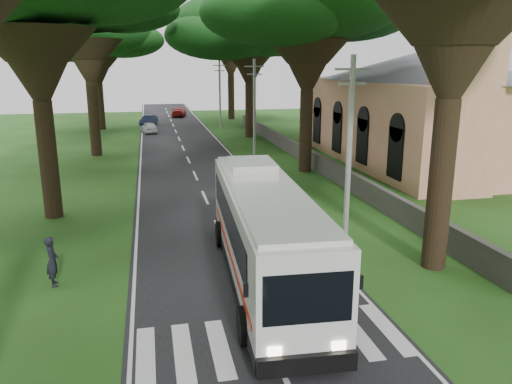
{
  "coord_description": "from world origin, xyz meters",
  "views": [
    {
      "loc": [
        -2.99,
        -14.17,
        7.63
      ],
      "look_at": [
        1.42,
        6.39,
        2.2
      ],
      "focal_mm": 35.0,
      "sensor_mm": 36.0,
      "label": 1
    }
  ],
  "objects_px": {
    "pole_far": "(220,93)",
    "distant_car_b": "(149,120)",
    "church": "(422,100)",
    "distant_car_c": "(179,112)",
    "pole_near": "(349,145)",
    "pedestrian": "(52,261)",
    "distant_car_a": "(149,127)",
    "pole_mid": "(254,107)",
    "coach_bus": "(264,230)"
  },
  "relations": [
    {
      "from": "pole_mid",
      "to": "coach_bus",
      "type": "relative_size",
      "value": 0.66
    },
    {
      "from": "distant_car_b",
      "to": "distant_car_c",
      "type": "xyz_separation_m",
      "value": [
        4.42,
        9.66,
        0.05
      ]
    },
    {
      "from": "church",
      "to": "pole_near",
      "type": "bearing_deg",
      "value": -128.5
    },
    {
      "from": "coach_bus",
      "to": "pole_mid",
      "type": "bearing_deg",
      "value": 81.99
    },
    {
      "from": "pole_far",
      "to": "distant_car_b",
      "type": "relative_size",
      "value": 2.16
    },
    {
      "from": "pole_mid",
      "to": "distant_car_b",
      "type": "height_order",
      "value": "pole_mid"
    },
    {
      "from": "pole_far",
      "to": "pedestrian",
      "type": "bearing_deg",
      "value": -105.77
    },
    {
      "from": "distant_car_b",
      "to": "church",
      "type": "bearing_deg",
      "value": -35.07
    },
    {
      "from": "pole_mid",
      "to": "distant_car_a",
      "type": "bearing_deg",
      "value": 116.23
    },
    {
      "from": "church",
      "to": "distant_car_c",
      "type": "distance_m",
      "value": 42.56
    },
    {
      "from": "coach_bus",
      "to": "distant_car_a",
      "type": "distance_m",
      "value": 41.32
    },
    {
      "from": "distant_car_a",
      "to": "distant_car_b",
      "type": "distance_m",
      "value": 7.66
    },
    {
      "from": "distant_car_c",
      "to": "distant_car_b",
      "type": "bearing_deg",
      "value": 74.62
    },
    {
      "from": "church",
      "to": "pole_mid",
      "type": "bearing_deg",
      "value": 160.19
    },
    {
      "from": "pole_near",
      "to": "distant_car_c",
      "type": "bearing_deg",
      "value": 94.28
    },
    {
      "from": "pole_mid",
      "to": "coach_bus",
      "type": "height_order",
      "value": "pole_mid"
    },
    {
      "from": "pole_mid",
      "to": "pole_far",
      "type": "height_order",
      "value": "same"
    },
    {
      "from": "distant_car_a",
      "to": "coach_bus",
      "type": "bearing_deg",
      "value": 84.87
    },
    {
      "from": "church",
      "to": "distant_car_c",
      "type": "height_order",
      "value": "church"
    },
    {
      "from": "church",
      "to": "coach_bus",
      "type": "bearing_deg",
      "value": -131.3
    },
    {
      "from": "coach_bus",
      "to": "distant_car_c",
      "type": "xyz_separation_m",
      "value": [
        0.62,
        58.44,
        -1.22
      ]
    },
    {
      "from": "church",
      "to": "pedestrian",
      "type": "relative_size",
      "value": 13.22
    },
    {
      "from": "church",
      "to": "distant_car_b",
      "type": "height_order",
      "value": "church"
    },
    {
      "from": "pole_mid",
      "to": "distant_car_c",
      "type": "bearing_deg",
      "value": 96.73
    },
    {
      "from": "distant_car_b",
      "to": "pedestrian",
      "type": "xyz_separation_m",
      "value": [
        -3.56,
        -47.63,
        0.27
      ]
    },
    {
      "from": "distant_car_c",
      "to": "pole_near",
      "type": "bearing_deg",
      "value": 103.47
    },
    {
      "from": "church",
      "to": "distant_car_b",
      "type": "distance_m",
      "value": 36.27
    },
    {
      "from": "pole_far",
      "to": "church",
      "type": "bearing_deg",
      "value": -63.18
    },
    {
      "from": "distant_car_b",
      "to": "pedestrian",
      "type": "distance_m",
      "value": 47.76
    },
    {
      "from": "pole_near",
      "to": "church",
      "type": "bearing_deg",
      "value": 51.5
    },
    {
      "from": "coach_bus",
      "to": "distant_car_b",
      "type": "distance_m",
      "value": 48.94
    },
    {
      "from": "church",
      "to": "distant_car_c",
      "type": "bearing_deg",
      "value": 112.85
    },
    {
      "from": "pole_far",
      "to": "distant_car_c",
      "type": "relative_size",
      "value": 1.76
    },
    {
      "from": "pole_far",
      "to": "distant_car_b",
      "type": "bearing_deg",
      "value": 149.99
    },
    {
      "from": "pole_mid",
      "to": "pole_far",
      "type": "xyz_separation_m",
      "value": [
        0.0,
        20.0,
        0.0
      ]
    },
    {
      "from": "distant_car_a",
      "to": "pole_near",
      "type": "bearing_deg",
      "value": 92.44
    },
    {
      "from": "distant_car_a",
      "to": "pedestrian",
      "type": "bearing_deg",
      "value": 74.5
    },
    {
      "from": "pole_far",
      "to": "distant_car_c",
      "type": "height_order",
      "value": "pole_far"
    },
    {
      "from": "coach_bus",
      "to": "pedestrian",
      "type": "bearing_deg",
      "value": 174.22
    },
    {
      "from": "pole_far",
      "to": "distant_car_c",
      "type": "distance_m",
      "value": 15.53
    },
    {
      "from": "coach_bus",
      "to": "pedestrian",
      "type": "xyz_separation_m",
      "value": [
        -7.36,
        1.15,
        -1.0
      ]
    },
    {
      "from": "pole_far",
      "to": "pole_near",
      "type": "bearing_deg",
      "value": -90.0
    },
    {
      "from": "pole_near",
      "to": "pedestrian",
      "type": "xyz_separation_m",
      "value": [
        -12.06,
        -2.72,
        -3.27
      ]
    },
    {
      "from": "distant_car_c",
      "to": "pedestrian",
      "type": "height_order",
      "value": "pedestrian"
    },
    {
      "from": "coach_bus",
      "to": "church",
      "type": "bearing_deg",
      "value": 51.82
    },
    {
      "from": "distant_car_a",
      "to": "distant_car_c",
      "type": "relative_size",
      "value": 0.8
    },
    {
      "from": "pole_near",
      "to": "pole_far",
      "type": "bearing_deg",
      "value": 90.0
    },
    {
      "from": "church",
      "to": "distant_car_a",
      "type": "relative_size",
      "value": 6.61
    },
    {
      "from": "church",
      "to": "coach_bus",
      "type": "distance_m",
      "value": 26.02
    },
    {
      "from": "pole_mid",
      "to": "distant_car_c",
      "type": "height_order",
      "value": "pole_mid"
    }
  ]
}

